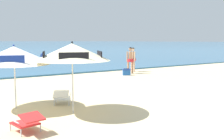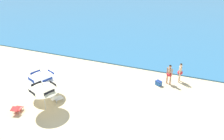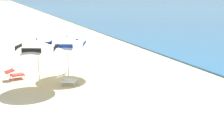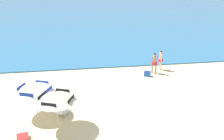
{
  "view_description": "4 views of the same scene",
  "coord_description": "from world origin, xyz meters",
  "px_view_note": "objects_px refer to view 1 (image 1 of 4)",
  "views": [
    {
      "loc": [
        -7.62,
        -5.47,
        2.18
      ],
      "look_at": [
        0.4,
        6.51,
        0.6
      ],
      "focal_mm": 43.36,
      "sensor_mm": 36.0,
      "label": 1
    },
    {
      "loc": [
        5.3,
        -9.5,
        10.16
      ],
      "look_at": [
        -1.01,
        6.57,
        1.46
      ],
      "focal_mm": 38.63,
      "sensor_mm": 36.0,
      "label": 2
    },
    {
      "loc": [
        8.25,
        0.56,
        3.83
      ],
      "look_at": [
        -1.52,
        4.22,
        1.17
      ],
      "focal_mm": 45.66,
      "sensor_mm": 36.0,
      "label": 3
    },
    {
      "loc": [
        -3.09,
        -9.87,
        7.53
      ],
      "look_at": [
        -0.57,
        6.46,
        1.31
      ],
      "focal_mm": 39.92,
      "sensor_mm": 36.0,
      "label": 4
    }
  ],
  "objects_px": {
    "cooler_box": "(127,72)",
    "person_standing_near_shore": "(133,58)",
    "person_standing_beside": "(130,58)",
    "beach_umbrella_striped_main": "(72,52)",
    "beach_umbrella_striped_second": "(14,55)",
    "lounge_chair_under_umbrella": "(62,97)",
    "lounge_chair_beside_umbrella": "(27,121)"
  },
  "relations": [
    {
      "from": "beach_umbrella_striped_second",
      "to": "person_standing_near_shore",
      "type": "height_order",
      "value": "beach_umbrella_striped_second"
    },
    {
      "from": "lounge_chair_under_umbrella",
      "to": "person_standing_near_shore",
      "type": "relative_size",
      "value": 0.6
    },
    {
      "from": "person_standing_beside",
      "to": "person_standing_near_shore",
      "type": "bearing_deg",
      "value": 42.48
    },
    {
      "from": "beach_umbrella_striped_second",
      "to": "lounge_chair_beside_umbrella",
      "type": "xyz_separation_m",
      "value": [
        -0.38,
        -2.55,
        -1.45
      ]
    },
    {
      "from": "beach_umbrella_striped_main",
      "to": "beach_umbrella_striped_second",
      "type": "xyz_separation_m",
      "value": [
        -1.28,
        1.56,
        -0.11
      ]
    },
    {
      "from": "lounge_chair_beside_umbrella",
      "to": "lounge_chair_under_umbrella",
      "type": "bearing_deg",
      "value": 50.1
    },
    {
      "from": "lounge_chair_under_umbrella",
      "to": "person_standing_near_shore",
      "type": "distance_m",
      "value": 10.32
    },
    {
      "from": "person_standing_near_shore",
      "to": "lounge_chair_under_umbrella",
      "type": "bearing_deg",
      "value": -141.7
    },
    {
      "from": "beach_umbrella_striped_second",
      "to": "lounge_chair_beside_umbrella",
      "type": "distance_m",
      "value": 2.96
    },
    {
      "from": "person_standing_beside",
      "to": "cooler_box",
      "type": "relative_size",
      "value": 2.9
    },
    {
      "from": "beach_umbrella_striped_main",
      "to": "cooler_box",
      "type": "bearing_deg",
      "value": 43.08
    },
    {
      "from": "beach_umbrella_striped_main",
      "to": "person_standing_near_shore",
      "type": "xyz_separation_m",
      "value": [
        8.23,
        7.56,
        -0.86
      ]
    },
    {
      "from": "beach_umbrella_striped_main",
      "to": "cooler_box",
      "type": "height_order",
      "value": "beach_umbrella_striped_main"
    },
    {
      "from": "person_standing_near_shore",
      "to": "cooler_box",
      "type": "distance_m",
      "value": 2.11
    },
    {
      "from": "beach_umbrella_striped_second",
      "to": "person_standing_beside",
      "type": "xyz_separation_m",
      "value": [
        8.72,
        5.27,
        -0.72
      ]
    },
    {
      "from": "person_standing_near_shore",
      "to": "cooler_box",
      "type": "bearing_deg",
      "value": -139.9
    },
    {
      "from": "cooler_box",
      "to": "beach_umbrella_striped_main",
      "type": "bearing_deg",
      "value": -136.92
    },
    {
      "from": "beach_umbrella_striped_main",
      "to": "lounge_chair_under_umbrella",
      "type": "relative_size",
      "value": 2.38
    },
    {
      "from": "person_standing_beside",
      "to": "beach_umbrella_striped_main",
      "type": "bearing_deg",
      "value": -137.44
    },
    {
      "from": "beach_umbrella_striped_second",
      "to": "lounge_chair_under_umbrella",
      "type": "relative_size",
      "value": 2.43
    },
    {
      "from": "beach_umbrella_striped_second",
      "to": "lounge_chair_under_umbrella",
      "type": "distance_m",
      "value": 2.07
    },
    {
      "from": "beach_umbrella_striped_second",
      "to": "person_standing_near_shore",
      "type": "xyz_separation_m",
      "value": [
        9.51,
        5.99,
        -0.75
      ]
    },
    {
      "from": "beach_umbrella_striped_second",
      "to": "cooler_box",
      "type": "xyz_separation_m",
      "value": [
        8.0,
        4.73,
        -1.52
      ]
    },
    {
      "from": "lounge_chair_beside_umbrella",
      "to": "person_standing_beside",
      "type": "distance_m",
      "value": 12.02
    },
    {
      "from": "lounge_chair_under_umbrella",
      "to": "lounge_chair_beside_umbrella",
      "type": "bearing_deg",
      "value": -129.9
    },
    {
      "from": "person_standing_near_shore",
      "to": "person_standing_beside",
      "type": "distance_m",
      "value": 1.06
    },
    {
      "from": "person_standing_beside",
      "to": "beach_umbrella_striped_second",
      "type": "bearing_deg",
      "value": -148.84
    },
    {
      "from": "cooler_box",
      "to": "person_standing_near_shore",
      "type": "bearing_deg",
      "value": 40.1
    },
    {
      "from": "lounge_chair_under_umbrella",
      "to": "lounge_chair_beside_umbrella",
      "type": "xyz_separation_m",
      "value": [
        -1.8,
        -2.16,
        0.0
      ]
    },
    {
      "from": "beach_umbrella_striped_main",
      "to": "person_standing_near_shore",
      "type": "height_order",
      "value": "beach_umbrella_striped_main"
    },
    {
      "from": "beach_umbrella_striped_second",
      "to": "person_standing_beside",
      "type": "bearing_deg",
      "value": 31.16
    },
    {
      "from": "lounge_chair_beside_umbrella",
      "to": "beach_umbrella_striped_second",
      "type": "bearing_deg",
      "value": 81.49
    }
  ]
}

